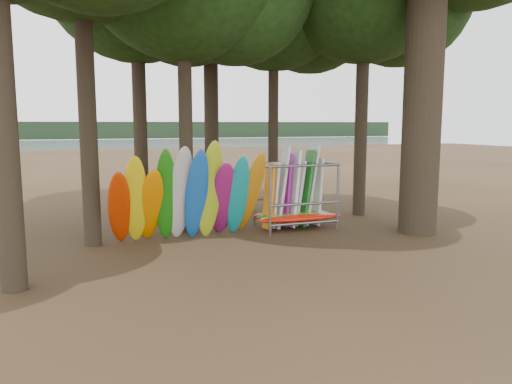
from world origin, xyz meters
name	(u,v)px	position (x,y,z in m)	size (l,w,h in m)	color
ground	(274,245)	(0.00, 0.00, 0.00)	(120.00, 120.00, 0.00)	#47331E
lake	(112,149)	(0.00, 60.00, 0.00)	(160.00, 160.00, 0.00)	gray
far_shore	(95,130)	(0.00, 110.00, 2.00)	(160.00, 4.00, 4.00)	black
kayak_row	(190,197)	(-2.20, 1.44, 1.35)	(4.85, 2.06, 3.23)	red
storage_rack	(295,198)	(1.63, 2.06, 1.05)	(3.13, 1.50, 2.86)	slate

